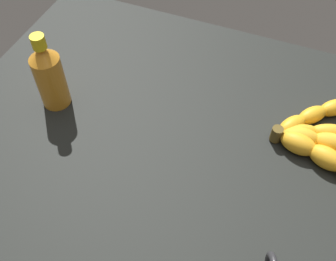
# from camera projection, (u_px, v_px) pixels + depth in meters

# --- Properties ---
(ground_plane) EXTENTS (0.91, 0.73, 0.04)m
(ground_plane) POSITION_uv_depth(u_px,v_px,m) (184.00, 158.00, 0.72)
(ground_plane) COLOR black
(banana_bunch) EXTENTS (0.19, 0.20, 0.04)m
(banana_bunch) POSITION_uv_depth(u_px,v_px,m) (325.00, 140.00, 0.70)
(banana_bunch) COLOR gold
(banana_bunch) RESTS_ON ground_plane
(honey_bottle) EXTENTS (0.05, 0.05, 0.16)m
(honey_bottle) POSITION_uv_depth(u_px,v_px,m) (49.00, 75.00, 0.73)
(honey_bottle) COLOR orange
(honey_bottle) RESTS_ON ground_plane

